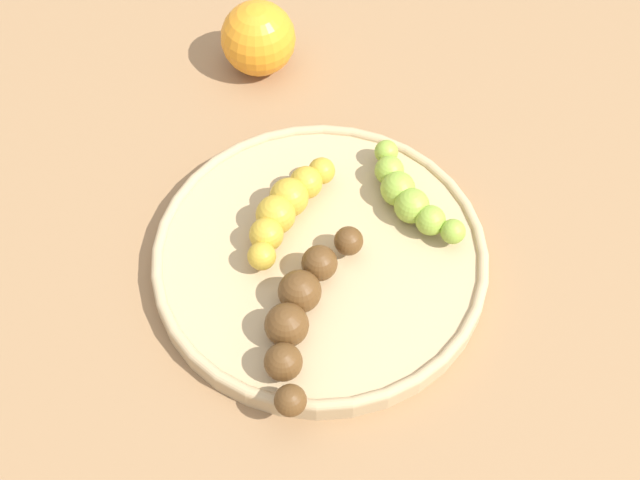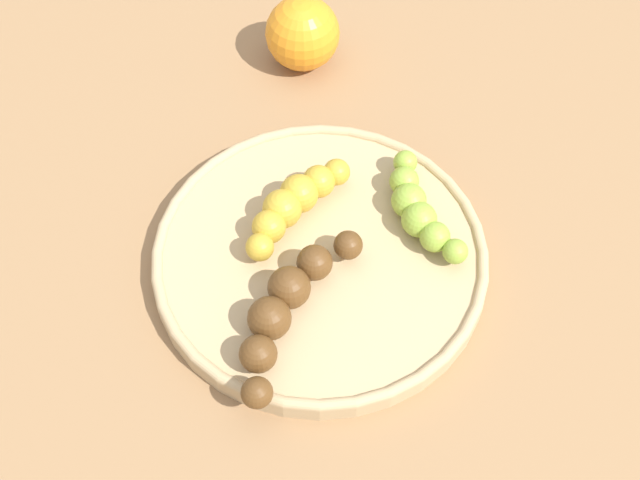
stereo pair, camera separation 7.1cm
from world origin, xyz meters
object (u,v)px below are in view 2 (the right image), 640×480
Objects in this scene: fruit_bowl at (320,257)px; banana_green at (418,209)px; banana_overripe at (287,306)px; orange_fruit at (303,33)px; banana_spotted at (294,203)px.

fruit_bowl is 0.10m from banana_green.
banana_overripe is 0.15m from banana_green.
banana_overripe is at bearing 78.47° from fruit_bowl.
banana_overripe is 2.24× the size of orange_fruit.
orange_fruit is (0.07, -0.24, 0.03)m from fruit_bowl.
banana_overripe is at bearing 128.71° from banana_spotted.
banana_spotted is at bearing -64.09° from banana_overripe.
banana_green is at bearing -146.37° from fruit_bowl.
banana_overripe reaches higher than banana_green.
banana_green is (-0.08, -0.05, 0.02)m from fruit_bowl.
orange_fruit is at bearing -85.30° from banana_green.
fruit_bowl is 2.50× the size of banana_spotted.
banana_overripe is at bearing 20.53° from banana_green.
fruit_bowl is 0.07m from banana_overripe.
fruit_bowl is 3.84× the size of orange_fruit.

